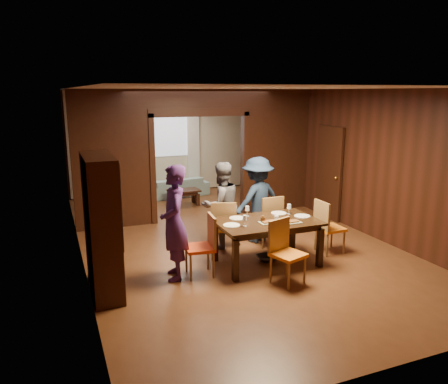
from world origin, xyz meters
name	(u,v)px	position (x,y,z in m)	size (l,w,h in m)	color
floor	(227,238)	(0.00, 0.00, 0.00)	(9.00, 9.00, 0.00)	#542D17
ceiling	(227,88)	(0.00, 0.00, 2.90)	(5.50, 9.00, 0.02)	silver
room_walls	(196,151)	(0.00, 1.89, 1.51)	(5.52, 9.01, 2.90)	black
person_purple	(174,223)	(-1.45, -1.42, 0.89)	(0.65, 0.43, 1.79)	#42205F
person_grey	(221,205)	(-0.27, -0.39, 0.80)	(0.78, 0.61, 1.60)	#5B5A61
person_navy	(257,200)	(0.48, -0.35, 0.82)	(1.07, 0.61, 1.65)	#1A2941
sofa	(176,187)	(0.04, 3.85, 0.26)	(1.79, 0.70, 0.52)	#85ABAE
serving_bowl	(269,216)	(0.20, -1.35, 0.81)	(0.37, 0.37, 0.09)	black
dining_table	(267,242)	(0.13, -1.45, 0.38)	(1.68, 1.05, 0.76)	black
coffee_table	(184,197)	(-0.04, 2.83, 0.20)	(0.80, 0.50, 0.40)	black
chair_left	(200,246)	(-1.07, -1.47, 0.48)	(0.44, 0.44, 0.97)	red
chair_right	(330,227)	(1.43, -1.39, 0.48)	(0.44, 0.44, 0.97)	orange
chair_far_l	(223,226)	(-0.34, -0.66, 0.48)	(0.44, 0.44, 0.97)	orange
chair_far_r	(267,220)	(0.58, -0.60, 0.48)	(0.44, 0.44, 0.97)	#EC5016
chair_near	(288,253)	(0.07, -2.25, 0.48)	(0.44, 0.44, 0.97)	orange
hutch	(102,225)	(-2.53, -1.50, 1.00)	(0.40, 1.20, 2.00)	black
door_right	(329,173)	(2.70, 0.50, 1.05)	(0.06, 0.90, 2.10)	black
window_far	(167,133)	(0.00, 4.44, 1.70)	(1.20, 0.03, 1.30)	silver
curtain_left	(142,150)	(-0.75, 4.40, 1.25)	(0.35, 0.06, 2.40)	white
curtain_right	(193,148)	(0.75, 4.40, 1.25)	(0.35, 0.06, 2.40)	white
plate_left	(232,225)	(-0.53, -1.49, 0.77)	(0.27, 0.27, 0.01)	white
plate_far_l	(237,218)	(-0.29, -1.16, 0.77)	(0.27, 0.27, 0.01)	silver
plate_far_r	(279,213)	(0.51, -1.14, 0.77)	(0.27, 0.27, 0.01)	silver
plate_right	(302,216)	(0.80, -1.46, 0.77)	(0.27, 0.27, 0.01)	silver
plate_near	(277,226)	(0.14, -1.78, 0.77)	(0.27, 0.27, 0.01)	white
platter_a	(269,222)	(0.08, -1.59, 0.78)	(0.30, 0.20, 0.04)	gray
platter_b	(292,222)	(0.43, -1.72, 0.78)	(0.30, 0.20, 0.04)	gray
wineglass_left	(245,221)	(-0.35, -1.60, 0.85)	(0.08, 0.08, 0.18)	white
wineglass_far	(247,211)	(-0.07, -1.10, 0.85)	(0.08, 0.08, 0.18)	silver
wineglass_right	(289,209)	(0.66, -1.25, 0.85)	(0.08, 0.08, 0.18)	white
tumbler	(276,220)	(0.17, -1.69, 0.83)	(0.07, 0.07, 0.14)	silver
condiment_jar	(263,219)	(0.01, -1.52, 0.82)	(0.08, 0.08, 0.11)	#4B2911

